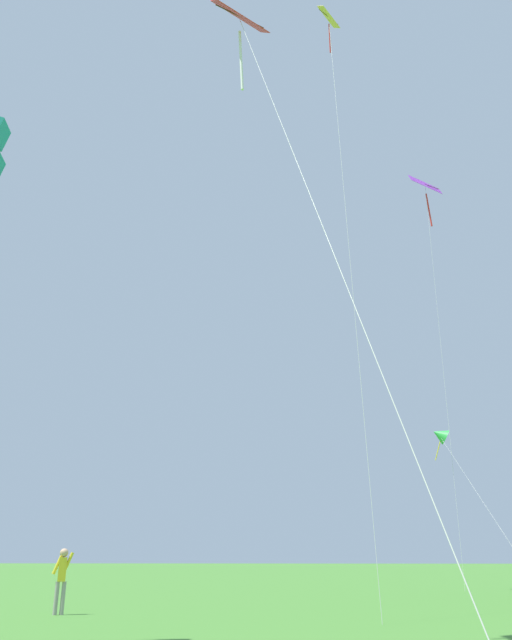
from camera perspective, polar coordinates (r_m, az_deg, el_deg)
The scene contains 5 objects.
kite_green_small at distance 36.54m, azimuth 16.25°, elevation -9.92°, with size 1.81×10.27×8.41m.
kite_red_high at distance 17.43m, azimuth -1.23°, elevation 24.55°, with size 3.80×8.13×15.22m.
kite_purple_streamer at distance 48.15m, azimuth 15.15°, elevation 10.73°, with size 2.79×7.35×28.18m.
kite_yellow_diamond at distance 32.07m, azimuth 6.75°, elevation 23.73°, with size 1.08×6.93×26.35m.
person_in_blue_jacket at distance 20.54m, azimuth -17.12°, elevation -21.10°, with size 0.57×0.28×1.78m.
Camera 1 is at (2.73, -3.21, 1.51)m, focal length 35.45 mm.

